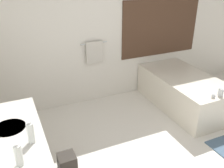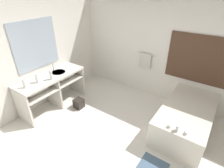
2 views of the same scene
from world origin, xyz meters
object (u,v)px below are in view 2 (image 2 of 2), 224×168
Objects in this scene: water_bottle_3 at (24,84)px; waste_bin at (79,103)px; water_bottle_2 at (51,75)px; bathtub at (186,117)px; water_bottle_1 at (37,78)px.

water_bottle_3 reaches higher than waste_bin.
bathtub is at bearing 21.71° from water_bottle_2.
waste_bin is (0.39, 0.38, -0.85)m from water_bottle_2.
bathtub is at bearing 25.23° from water_bottle_1.
water_bottle_2 is 0.98× the size of waste_bin.
water_bottle_2 is (-2.81, -1.12, 0.64)m from bathtub.
bathtub is 3.47m from water_bottle_3.
water_bottle_3 is (-0.16, -0.56, -0.01)m from water_bottle_2.
water_bottle_1 is at bearing -128.93° from waste_bin.
bathtub reaches higher than waste_bin.
bathtub is 3.09m from water_bottle_2.
bathtub is 7.63× the size of water_bottle_2.
bathtub is 8.44× the size of water_bottle_3.
water_bottle_1 is 0.30m from water_bottle_2.
water_bottle_2 reaches higher than bathtub.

